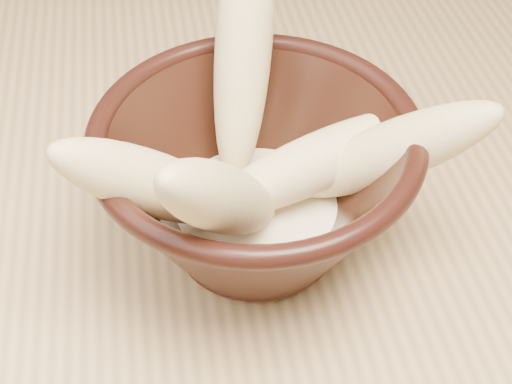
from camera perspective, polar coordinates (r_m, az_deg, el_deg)
table at (r=0.70m, az=4.20°, el=0.64°), size 1.20×0.80×0.75m
bowl at (r=0.49m, az=-0.00°, el=0.84°), size 0.22×0.22×0.12m
milk_puddle at (r=0.51m, az=-0.00°, el=-1.52°), size 0.12×0.12×0.02m
banana_upright at (r=0.51m, az=-0.98°, el=12.03°), size 0.08×0.15×0.20m
banana_left at (r=0.45m, az=-7.88°, el=0.54°), size 0.15×0.09×0.14m
banana_right at (r=0.48m, az=10.54°, el=3.11°), size 0.16×0.10×0.13m
banana_across at (r=0.49m, az=4.96°, el=2.41°), size 0.18×0.09×0.06m
banana_front at (r=0.42m, az=-2.57°, el=-0.62°), size 0.12×0.15×0.17m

